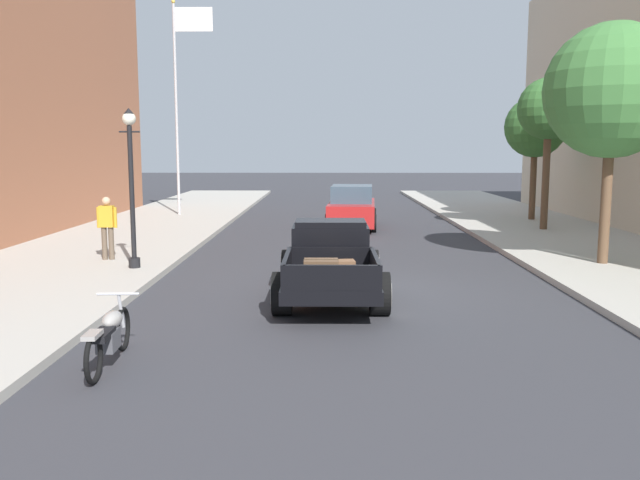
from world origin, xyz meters
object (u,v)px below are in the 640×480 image
Objects in this scene: hotrod_truck_black at (330,260)px; street_lamp_near at (131,176)px; street_tree_third at (535,128)px; street_tree_nearest at (612,91)px; car_background_red at (352,208)px; street_tree_second at (549,110)px; flagpole at (181,85)px; pedestrian_sidewalk_left at (107,224)px; motorcycle_parked at (109,335)px.

hotrod_truck_black is 5.61m from street_lamp_near.
hotrod_truck_black is 0.99× the size of street_tree_third.
street_lamp_near is 0.64× the size of street_tree_nearest.
street_tree_third is at bearing 13.93° from car_background_red.
street_tree_nearest is 1.11× the size of street_tree_second.
flagpole is at bearing 159.64° from street_tree_second.
street_tree_nearest is 10.64m from street_tree_third.
pedestrian_sidewalk_left is at bearing -129.03° from car_background_red.
street_tree_third reaches higher than motorcycle_parked.
street_tree_third is (1.41, 10.53, -0.56)m from street_tree_nearest.
car_background_red is 2.67× the size of pedestrian_sidewalk_left.
street_lamp_near is at bearing -120.98° from car_background_red.
flagpole reaches higher than street_lamp_near.
street_tree_nearest is at bearing -1.81° from pedestrian_sidewalk_left.
street_tree_third reaches higher than street_lamp_near.
motorcycle_parked is 7.40m from street_lamp_near.
street_tree_second is at bearing -100.02° from street_tree_third.
flagpole is at bearing 92.72° from pedestrian_sidewalk_left.
hotrod_truck_black is 17.62m from flagpole.
flagpole reaches higher than motorcycle_parked.
hotrod_truck_black reaches higher than motorcycle_parked.
street_tree_second is at bearing -20.36° from flagpole.
street_tree_third reaches higher than car_background_red.
car_background_red is at bearing 167.75° from street_tree_second.
pedestrian_sidewalk_left is (-5.82, 3.61, 0.33)m from hotrod_truck_black.
motorcycle_parked is at bearing -126.21° from street_tree_second.
street_tree_nearest is at bearing -97.64° from street_tree_third.
street_tree_third is (14.76, -1.91, -1.89)m from flagpole.
motorcycle_parked is 13.32m from street_tree_nearest.
flagpole reaches higher than hotrod_truck_black.
motorcycle_parked is 1.29× the size of pedestrian_sidewalk_left.
pedestrian_sidewalk_left is at bearing 131.04° from street_lamp_near.
street_tree_second is 1.08× the size of street_tree_third.
street_tree_nearest is (11.75, 0.78, 2.06)m from street_lamp_near.
car_background_red is 11.15m from street_lamp_near.
street_tree_nearest reaches higher than street_tree_third.
street_tree_second is (0.82, 7.18, -0.05)m from street_tree_nearest.
street_lamp_near reaches higher than car_background_red.
motorcycle_parked is 0.39× the size of street_tree_second.
street_tree_third is (11.50, 18.25, 3.44)m from motorcycle_parked.
car_background_red reaches higher than hotrod_truck_black.
pedestrian_sidewalk_left is (-2.68, 8.12, 0.64)m from motorcycle_parked.
hotrod_truck_black is at bearing -155.29° from street_tree_nearest.
street_tree_third is (7.48, 1.85, 3.11)m from car_background_red.
street_tree_second is at bearing 53.16° from hotrod_truck_black.
street_tree_nearest reaches higher than car_background_red.
street_tree_second is (13.60, 6.78, 3.31)m from pedestrian_sidewalk_left.
pedestrian_sidewalk_left is 2.04m from street_lamp_near.
flagpole is 15.00m from street_tree_third.
street_tree_nearest is at bearing 37.42° from motorcycle_parked.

